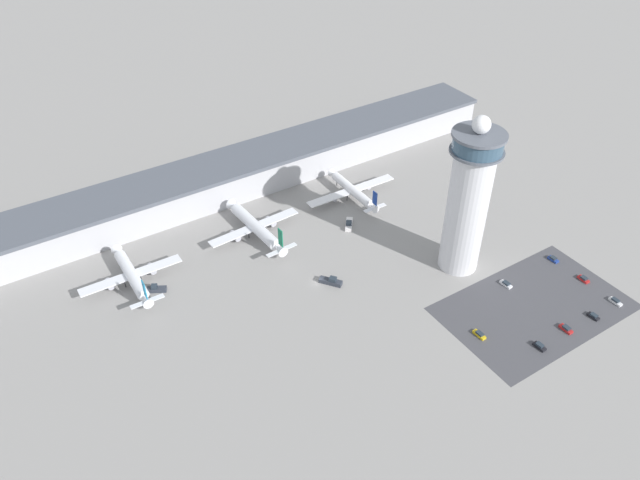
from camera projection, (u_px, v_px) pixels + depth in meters
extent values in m
plane|color=gray|center=(318.00, 283.00, 222.23)|extent=(1000.00, 1000.00, 0.00)
cube|color=#B2B2B7|center=(230.00, 179.00, 264.75)|extent=(259.19, 22.00, 13.23)
cube|color=#4C515B|center=(228.00, 163.00, 260.20)|extent=(259.19, 25.00, 1.60)
cylinder|color=silver|center=(466.00, 212.00, 215.87)|extent=(14.20, 14.20, 47.25)
cylinder|color=#565B66|center=(477.00, 151.00, 201.13)|extent=(17.96, 17.96, 0.80)
cylinder|color=#334C60|center=(478.00, 143.00, 199.32)|extent=(16.53, 16.53, 5.11)
cylinder|color=#565B66|center=(480.00, 135.00, 197.45)|extent=(17.96, 17.96, 1.00)
sphere|color=white|center=(482.00, 125.00, 195.29)|extent=(6.05, 6.05, 6.05)
cube|color=#424247|center=(534.00, 308.00, 212.22)|extent=(64.00, 40.00, 0.01)
cylinder|color=silver|center=(131.00, 274.00, 219.07)|extent=(4.41, 25.71, 4.15)
cone|color=silver|center=(118.00, 252.00, 228.92)|extent=(4.18, 3.77, 4.15)
cone|color=silver|center=(146.00, 300.00, 208.81)|extent=(3.78, 5.01, 3.73)
cube|color=silver|center=(131.00, 275.00, 219.86)|extent=(36.67, 4.78, 0.44)
cylinder|color=#A8A8B2|center=(109.00, 284.00, 218.08)|extent=(2.33, 4.58, 2.28)
cylinder|color=#A8A8B2|center=(152.00, 269.00, 224.52)|extent=(2.33, 4.58, 2.28)
cube|color=#197FB2|center=(144.00, 290.00, 204.84)|extent=(0.33, 2.80, 6.63)
cube|color=silver|center=(147.00, 301.00, 207.62)|extent=(11.63, 2.12, 0.24)
cylinder|color=black|center=(123.00, 263.00, 228.86)|extent=(0.28, 0.28, 2.36)
cylinder|color=black|center=(141.00, 279.00, 222.09)|extent=(0.28, 0.28, 2.36)
cylinder|color=black|center=(125.00, 285.00, 219.66)|extent=(0.28, 0.28, 2.36)
cylinder|color=silver|center=(255.00, 226.00, 241.74)|extent=(6.23, 29.67, 4.52)
cone|color=silver|center=(234.00, 206.00, 252.46)|extent=(4.75, 4.33, 4.52)
cone|color=silver|center=(279.00, 249.00, 230.59)|extent=(4.38, 5.65, 4.07)
cube|color=silver|center=(254.00, 227.00, 242.61)|extent=(38.69, 6.64, 0.44)
cylinder|color=#A8A8B2|center=(235.00, 236.00, 240.34)|extent=(2.77, 5.11, 2.49)
cylinder|color=#A8A8B2|center=(271.00, 221.00, 247.83)|extent=(2.77, 5.11, 2.49)
cube|color=#14704C|center=(280.00, 238.00, 226.29)|extent=(0.46, 2.81, 7.23)
cube|color=silver|center=(282.00, 250.00, 229.36)|extent=(12.75, 2.74, 0.24)
cylinder|color=black|center=(238.00, 217.00, 252.42)|extent=(0.28, 0.28, 2.09)
cylinder|color=black|center=(263.00, 230.00, 245.10)|extent=(0.28, 0.28, 2.09)
cylinder|color=black|center=(249.00, 236.00, 242.17)|extent=(0.28, 0.28, 2.09)
cylinder|color=white|center=(352.00, 190.00, 262.08)|extent=(4.04, 25.83, 3.66)
cone|color=white|center=(333.00, 174.00, 271.84)|extent=(3.71, 3.35, 3.66)
cone|color=white|center=(373.00, 207.00, 251.94)|extent=(3.36, 4.44, 3.29)
cube|color=white|center=(351.00, 190.00, 262.82)|extent=(41.68, 5.01, 0.44)
cylinder|color=#A8A8B2|center=(333.00, 197.00, 260.54)|extent=(2.07, 4.06, 2.01)
cylinder|color=#A8A8B2|center=(367.00, 186.00, 267.80)|extent=(2.07, 4.06, 2.01)
cube|color=navy|center=(375.00, 198.00, 248.44)|extent=(0.34, 2.80, 5.86)
cube|color=white|center=(375.00, 208.00, 250.86)|extent=(10.28, 2.15, 0.24)
cylinder|color=black|center=(337.00, 183.00, 271.83)|extent=(0.28, 0.28, 2.53)
cylinder|color=black|center=(357.00, 194.00, 264.85)|extent=(0.28, 0.28, 2.53)
cylinder|color=black|center=(347.00, 198.00, 262.72)|extent=(0.28, 0.28, 2.53)
cube|color=black|center=(331.00, 283.00, 221.91)|extent=(6.09, 7.00, 0.12)
cube|color=#2D333D|center=(331.00, 282.00, 221.46)|extent=(6.97, 8.13, 1.59)
cube|color=#232D38|center=(333.00, 279.00, 220.34)|extent=(3.22, 3.29, 1.30)
cube|color=black|center=(157.00, 291.00, 218.75)|extent=(6.06, 4.71, 0.12)
cube|color=#2D333D|center=(157.00, 289.00, 218.33)|extent=(7.06, 5.32, 1.51)
cube|color=#232D38|center=(154.00, 287.00, 217.45)|extent=(2.77, 2.76, 1.24)
cube|color=black|center=(349.00, 226.00, 249.21)|extent=(6.25, 6.98, 0.12)
cube|color=silver|center=(349.00, 224.00, 248.81)|extent=(7.16, 8.08, 1.41)
cube|color=#232D38|center=(349.00, 223.00, 247.37)|extent=(3.30, 3.34, 1.15)
cube|color=black|center=(553.00, 260.00, 232.09)|extent=(1.87, 3.46, 0.12)
cube|color=navy|center=(553.00, 259.00, 231.89)|extent=(1.95, 4.12, 0.78)
cube|color=#232D38|center=(553.00, 258.00, 231.52)|extent=(1.70, 2.27, 0.63)
cube|color=black|center=(593.00, 317.00, 208.48)|extent=(1.87, 3.47, 0.12)
cube|color=black|center=(593.00, 316.00, 208.28)|extent=(1.97, 4.12, 0.78)
cube|color=#232D38|center=(594.00, 315.00, 207.78)|extent=(1.67, 2.29, 0.64)
cube|color=black|center=(539.00, 347.00, 197.78)|extent=(1.92, 3.66, 0.12)
cube|color=black|center=(539.00, 347.00, 197.55)|extent=(2.03, 4.35, 0.87)
cube|color=#232D38|center=(540.00, 345.00, 197.13)|extent=(1.72, 2.42, 0.71)
cube|color=black|center=(566.00, 330.00, 203.87)|extent=(1.85, 3.90, 0.12)
cube|color=red|center=(566.00, 329.00, 203.64)|extent=(1.94, 4.64, 0.86)
cube|color=#232D38|center=(567.00, 328.00, 203.08)|extent=(1.69, 2.56, 0.70)
cube|color=black|center=(506.00, 285.00, 221.15)|extent=(1.94, 3.93, 0.12)
cube|color=silver|center=(506.00, 284.00, 220.95)|extent=(2.05, 4.67, 0.78)
cube|color=#232D38|center=(506.00, 283.00, 220.44)|extent=(1.73, 2.60, 0.64)
cube|color=black|center=(615.00, 302.00, 214.11)|extent=(1.69, 4.01, 0.12)
cube|color=silver|center=(615.00, 302.00, 213.90)|extent=(1.77, 4.77, 0.78)
cube|color=#232D38|center=(616.00, 300.00, 213.54)|extent=(1.53, 2.63, 0.64)
cube|color=black|center=(583.00, 280.00, 223.29)|extent=(1.94, 3.69, 0.12)
cube|color=red|center=(583.00, 279.00, 223.08)|extent=(2.04, 4.39, 0.80)
cube|color=#232D38|center=(584.00, 278.00, 222.56)|extent=(1.74, 2.44, 0.65)
cube|color=black|center=(479.00, 336.00, 201.88)|extent=(1.76, 3.99, 0.12)
cube|color=gold|center=(479.00, 335.00, 201.67)|extent=(1.86, 4.75, 0.80)
cube|color=#232D38|center=(480.00, 333.00, 201.14)|extent=(1.59, 2.63, 0.66)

